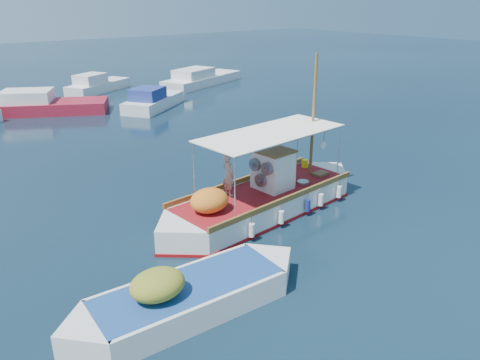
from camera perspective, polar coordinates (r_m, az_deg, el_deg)
ground at (r=17.77m, az=3.44°, el=-3.63°), size 160.00×160.00×0.00m
fishing_caique at (r=17.32m, az=2.74°, el=-2.47°), size 9.48×3.12×5.80m
dinghy at (r=12.34m, az=-6.46°, el=-14.26°), size 6.72×2.17×1.64m
bg_boat_n at (r=35.51m, az=-22.90°, el=8.32°), size 8.42×6.34×1.80m
bg_boat_ne at (r=34.70m, az=-10.60°, el=9.36°), size 6.02×5.15×1.80m
bg_boat_e at (r=43.86m, az=-4.78°, el=12.10°), size 9.51×5.71×1.80m
bg_boat_far_n at (r=42.18m, az=-17.04°, el=10.89°), size 6.38×4.72×1.80m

